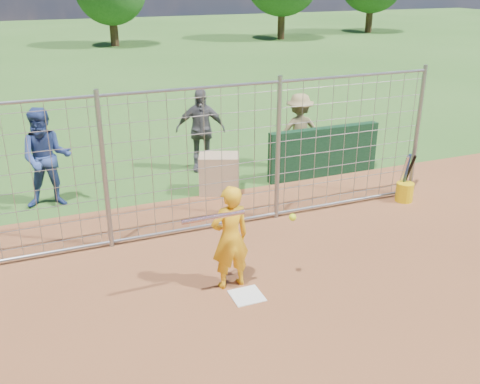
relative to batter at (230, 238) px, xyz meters
name	(u,v)px	position (x,y,z in m)	size (l,w,h in m)	color
ground	(241,289)	(0.11, -0.15, -0.77)	(100.00, 100.00, 0.00)	#2D591E
home_plate	(247,296)	(0.11, -0.35, -0.76)	(0.43, 0.43, 0.02)	silver
dugout_wall	(324,152)	(3.51, 3.45, -0.22)	(2.60, 0.20, 1.10)	#11381E
batter	(230,238)	(0.00, 0.00, 0.00)	(0.56, 0.37, 1.54)	#EFA814
bystander_a	(46,158)	(-2.17, 3.96, 0.19)	(0.94, 0.73, 1.93)	navy
bystander_b	(200,130)	(1.14, 4.82, 0.16)	(1.10, 0.46, 1.87)	#515256
bystander_c	(299,131)	(3.28, 4.20, 0.08)	(1.10, 0.63, 1.70)	#917D4F
equipment_bin	(219,174)	(1.06, 3.39, -0.37)	(0.80, 0.55, 0.80)	tan
equipment_in_play	(234,217)	(-0.03, -0.23, 0.42)	(1.65, 0.11, 0.30)	silver
bucket_with_bats	(405,189)	(4.28, 1.61, -0.53)	(0.34, 0.38, 0.97)	#E7BA0C
backstop_fence	(196,163)	(0.11, 1.85, 0.49)	(9.08, 0.08, 2.60)	gray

